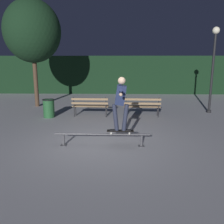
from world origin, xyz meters
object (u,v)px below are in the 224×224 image
park_bench_leftmost (90,105)px  skateboard (120,131)px  lamp_post_right (213,59)px  trash_can (49,108)px  tree_far_left (32,31)px  grind_rail (102,136)px  skateboarder (121,99)px  park_bench_left_center (142,105)px

park_bench_leftmost → skateboard: bearing=-70.2°
lamp_post_right → trash_can: lamp_post_right is taller
tree_far_left → skateboard: bearing=-53.0°
grind_rail → lamp_post_right: lamp_post_right is taller
tree_far_left → lamp_post_right: tree_far_left is taller
lamp_post_right → trash_can: 7.72m
trash_can → lamp_post_right: bearing=8.7°
skateboarder → grind_rail: bearing=-180.0°
tree_far_left → grind_rail: bearing=-56.5°
grind_rail → skateboard: skateboard is taller
skateboard → skateboarder: skateboarder is taller
grind_rail → trash_can: size_ratio=3.52×
grind_rail → trash_can: trash_can is taller
park_bench_leftmost → trash_can: 1.81m
grind_rail → skateboard: 0.55m
park_bench_left_center → lamp_post_right: size_ratio=0.41×
park_bench_leftmost → tree_far_left: tree_far_left is taller
skateboard → park_bench_left_center: 3.79m
grind_rail → park_bench_leftmost: park_bench_leftmost is taller
lamp_post_right → grind_rail: bearing=-136.1°
skateboarder → tree_far_left: 7.80m
skateboard → skateboarder: size_ratio=0.50×
grind_rail → tree_far_left: 7.94m
skateboarder → park_bench_leftmost: skateboarder is taller
park_bench_leftmost → tree_far_left: 5.09m
skateboarder → lamp_post_right: bearing=47.3°
skateboarder → tree_far_left: bearing=127.0°
skateboard → tree_far_left: (-4.45, 5.91, 3.40)m
park_bench_leftmost → trash_can: park_bench_leftmost is taller
grind_rail → tree_far_left: tree_far_left is taller
skateboard → trash_can: trash_can is taller
grind_rail → park_bench_left_center: park_bench_left_center is taller
skateboard → lamp_post_right: bearing=47.3°
grind_rail → park_bench_left_center: size_ratio=1.75×
grind_rail → park_bench_leftmost: (-0.78, 3.66, 0.23)m
skateboard → skateboarder: bearing=0.2°
skateboard → park_bench_leftmost: (-1.31, 3.66, 0.08)m
park_bench_left_center → trash_can: bearing=-177.4°
park_bench_leftmost → lamp_post_right: (5.56, 0.94, 1.94)m
skateboard → tree_far_left: 8.14m
park_bench_leftmost → skateboarder: bearing=-70.2°
lamp_post_right → trash_can: (-7.35, -1.13, -2.07)m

